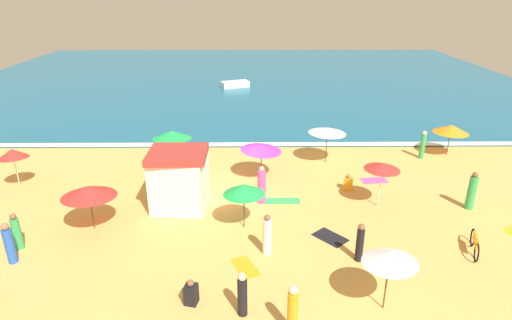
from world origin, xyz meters
TOP-DOWN VIEW (x-y plane):
  - ground_plane at (0.00, 0.00)m, footprint 60.00×60.00m
  - ocean_water at (0.00, 28.00)m, footprint 60.00×44.00m
  - wave_breaker_foam at (0.00, 6.30)m, footprint 57.00×0.70m
  - lifeguard_cabana at (-2.54, -1.83)m, footprint 2.60×2.36m
  - beach_umbrella_0 at (5.13, 3.53)m, footprint 2.72×2.72m
  - beach_umbrella_1 at (-5.95, -3.77)m, footprint 2.60×2.62m
  - beach_umbrella_2 at (-3.61, 2.59)m, footprint 2.40×2.42m
  - beach_umbrella_3 at (12.77, 4.59)m, footprint 2.77×2.77m
  - beach_umbrella_4 at (6.72, -1.89)m, footprint 2.17×2.16m
  - beach_umbrella_5 at (0.45, -3.70)m, footprint 2.37×2.37m
  - beach_umbrella_7 at (-11.21, 0.34)m, footprint 2.04×2.06m
  - beach_umbrella_8 at (5.01, -8.72)m, footprint 2.43×2.43m
  - beach_umbrella_9 at (1.29, 1.37)m, footprint 2.72×2.71m
  - parked_bicycle at (9.43, -5.66)m, footprint 0.65×1.74m
  - beachgoer_1 at (10.99, 4.08)m, footprint 0.41×0.41m
  - beachgoer_3 at (1.25, -1.46)m, footprint 0.54×0.54m
  - beachgoer_4 at (-1.20, -8.43)m, footprint 0.48×0.48m
  - beachgoer_5 at (4.81, -6.14)m, footprint 0.40×0.40m
  - beachgoer_6 at (10.90, -2.17)m, footprint 0.51×0.51m
  - beachgoer_7 at (1.37, -5.66)m, footprint 0.48×0.48m
  - beachgoer_8 at (-8.40, -5.22)m, footprint 0.44×0.44m
  - beachgoer_9 at (1.97, -9.76)m, footprint 0.41×0.41m
  - beachgoer_10 at (-8.19, -6.14)m, footprint 0.38×0.38m
  - beachgoer_11 at (0.49, -8.95)m, footprint 0.44×0.44m
  - beachgoer_12 at (5.67, -0.16)m, footprint 0.50×0.50m
  - beach_towel_0 at (0.54, -6.56)m, footprint 1.18×1.50m
  - beach_towel_1 at (7.32, 0.92)m, footprint 1.45×0.90m
  - beach_towel_2 at (4.02, -4.58)m, footprint 1.55×1.59m
  - beach_towel_3 at (2.24, -1.35)m, footprint 1.74×0.66m
  - small_boat_0 at (-0.89, 23.07)m, footprint 3.01×2.16m

SIDE VIEW (x-z plane):
  - ground_plane at x=0.00m, z-range 0.00..0.00m
  - beach_towel_0 at x=0.54m, z-range 0.00..0.01m
  - beach_towel_1 at x=7.32m, z-range 0.00..0.01m
  - beach_towel_2 at x=4.02m, z-range 0.00..0.01m
  - beach_towel_3 at x=2.24m, z-range 0.00..0.01m
  - ocean_water at x=0.00m, z-range 0.00..0.10m
  - wave_breaker_foam at x=0.00m, z-range 0.10..0.11m
  - parked_bicycle at x=9.43m, z-range 0.00..0.76m
  - beachgoer_12 at x=5.67m, z-range -0.06..0.82m
  - beachgoer_4 at x=-1.20m, z-range -0.07..0.85m
  - small_boat_0 at x=-0.89m, z-range 0.10..0.70m
  - beachgoer_8 at x=-8.40m, z-range -0.05..1.50m
  - beachgoer_11 at x=0.49m, z-range -0.03..1.54m
  - beachgoer_5 at x=4.81m, z-range -0.02..1.55m
  - beachgoer_7 at x=1.37m, z-range -0.05..1.64m
  - beachgoer_10 at x=-8.19m, z-range -0.04..1.64m
  - beachgoer_9 at x=1.97m, z-range -0.02..1.70m
  - beachgoer_1 at x=10.99m, z-range -0.02..1.70m
  - beachgoer_6 at x=10.90m, z-range -0.06..1.79m
  - beachgoer_3 at x=1.25m, z-range -0.06..1.81m
  - lifeguard_cabana at x=-2.54m, z-range 0.02..2.81m
  - beach_umbrella_3 at x=12.77m, z-range 0.70..2.64m
  - beach_umbrella_9 at x=1.29m, z-range 0.74..2.75m
  - beach_umbrella_1 at x=-5.95m, z-range 0.74..2.82m
  - beach_umbrella_5 at x=0.45m, z-range 0.77..2.84m
  - beach_umbrella_7 at x=-11.21m, z-range 0.77..2.92m
  - beach_umbrella_8 at x=5.01m, z-range 0.85..3.03m
  - beach_umbrella_0 at x=5.13m, z-range 0.87..3.04m
  - beach_umbrella_4 at x=6.72m, z-range 0.92..3.15m
  - beach_umbrella_2 at x=-3.61m, z-range 0.88..3.23m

